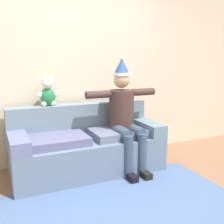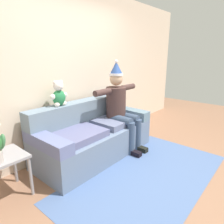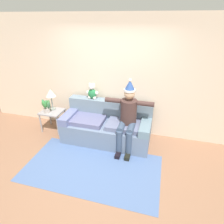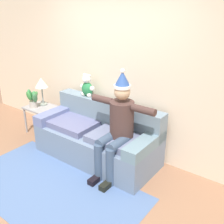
{
  "view_description": "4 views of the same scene",
  "coord_description": "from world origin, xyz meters",
  "px_view_note": "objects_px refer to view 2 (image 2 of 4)",
  "views": [
    {
      "loc": [
        -1.15,
        -2.32,
        1.51
      ],
      "look_at": [
        0.32,
        0.89,
        0.81
      ],
      "focal_mm": 43.68,
      "sensor_mm": 36.0,
      "label": 1
    },
    {
      "loc": [
        -2.15,
        -1.18,
        1.63
      ],
      "look_at": [
        0.23,
        0.83,
        0.72
      ],
      "focal_mm": 32.38,
      "sensor_mm": 36.0,
      "label": 2
    },
    {
      "loc": [
        1.1,
        -2.53,
        2.6
      ],
      "look_at": [
        0.16,
        0.88,
        0.81
      ],
      "focal_mm": 30.21,
      "sensor_mm": 36.0,
      "label": 3
    },
    {
      "loc": [
        2.4,
        -1.8,
        2.31
      ],
      "look_at": [
        0.32,
        0.98,
        0.88
      ],
      "focal_mm": 42.2,
      "sensor_mm": 36.0,
      "label": 4
    }
  ],
  "objects_px": {
    "couch": "(93,135)",
    "person_seated": "(120,105)",
    "side_table": "(0,164)",
    "teddy_bear": "(59,94)"
  },
  "relations": [
    {
      "from": "couch",
      "to": "person_seated",
      "type": "xyz_separation_m",
      "value": [
        0.5,
        -0.17,
        0.43
      ]
    },
    {
      "from": "teddy_bear",
      "to": "side_table",
      "type": "height_order",
      "value": "teddy_bear"
    },
    {
      "from": "teddy_bear",
      "to": "person_seated",
      "type": "bearing_deg",
      "value": -24.36
    },
    {
      "from": "person_seated",
      "to": "side_table",
      "type": "relative_size",
      "value": 2.92
    },
    {
      "from": "person_seated",
      "to": "teddy_bear",
      "type": "xyz_separation_m",
      "value": [
        -0.93,
        0.42,
        0.27
      ]
    },
    {
      "from": "couch",
      "to": "person_seated",
      "type": "relative_size",
      "value": 1.29
    },
    {
      "from": "teddy_bear",
      "to": "couch",
      "type": "bearing_deg",
      "value": -30.53
    },
    {
      "from": "person_seated",
      "to": "side_table",
      "type": "height_order",
      "value": "person_seated"
    },
    {
      "from": "side_table",
      "to": "teddy_bear",
      "type": "bearing_deg",
      "value": 12.68
    },
    {
      "from": "person_seated",
      "to": "teddy_bear",
      "type": "relative_size",
      "value": 4.02
    }
  ]
}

